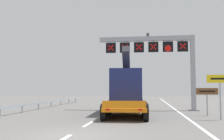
{
  "coord_description": "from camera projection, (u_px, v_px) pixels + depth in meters",
  "views": [
    {
      "loc": [
        3.38,
        -10.96,
        2.08
      ],
      "look_at": [
        0.46,
        10.72,
        3.67
      ],
      "focal_mm": 40.59,
      "sensor_mm": 36.0,
      "label": 1
    }
  ],
  "objects": [
    {
      "name": "ground",
      "position": [
        69.0,
        136.0,
        11.13
      ],
      "size": [
        112.0,
        112.0,
        0.0
      ],
      "primitive_type": "plane",
      "color": "slate"
    },
    {
      "name": "lane_markings",
      "position": [
        121.0,
        104.0,
        34.11
      ],
      "size": [
        0.2,
        61.08,
        0.01
      ],
      "color": "silver",
      "rests_on": "ground"
    },
    {
      "name": "edge_line_right",
      "position": [
        179.0,
        112.0,
        22.17
      ],
      "size": [
        0.2,
        63.0,
        0.01
      ],
      "primitive_type": "cube",
      "color": "silver",
      "rests_on": "ground"
    },
    {
      "name": "overhead_lane_gantry",
      "position": [
        159.0,
        51.0,
        24.39
      ],
      "size": [
        9.37,
        0.9,
        7.42
      ],
      "color": "#9EA0A5",
      "rests_on": "ground"
    },
    {
      "name": "heavy_haul_truck_orange",
      "position": [
        128.0,
        89.0,
        23.47
      ],
      "size": [
        3.57,
        14.15,
        5.3
      ],
      "color": "orange",
      "rests_on": "ground"
    },
    {
      "name": "exit_sign_yellow",
      "position": [
        220.0,
        85.0,
        16.74
      ],
      "size": [
        1.7,
        0.15,
        2.98
      ],
      "color": "#9EA0A5",
      "rests_on": "ground"
    },
    {
      "name": "tourist_info_sign_brown",
      "position": [
        207.0,
        94.0,
        19.23
      ],
      "size": [
        1.61,
        0.15,
        2.1
      ],
      "color": "#9EA0A5",
      "rests_on": "ground"
    },
    {
      "name": "guardrail_left",
      "position": [
        38.0,
        104.0,
        24.79
      ],
      "size": [
        0.13,
        29.62,
        0.76
      ],
      "color": "#999EA3",
      "rests_on": "ground"
    }
  ]
}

